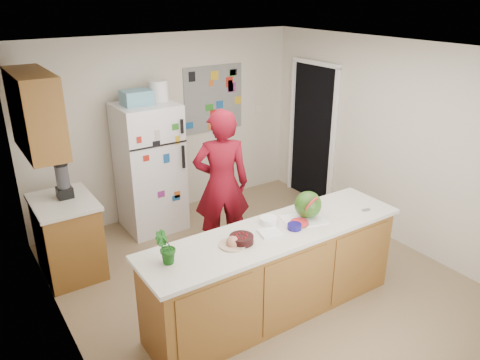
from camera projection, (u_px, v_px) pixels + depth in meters
floor at (260, 281)px, 5.23m from camera, size 4.00×4.50×0.02m
wall_back at (167, 126)px, 6.49m from camera, size 4.00×0.02×2.50m
wall_left at (58, 229)px, 3.72m from camera, size 0.02×4.50×2.50m
wall_right at (394, 144)px, 5.77m from camera, size 0.02×4.50×2.50m
ceiling at (265, 49)px, 4.27m from camera, size 4.00×4.50×0.02m
doorway at (313, 134)px, 6.97m from camera, size 0.03×0.85×2.04m
peninsula_base at (274, 274)px, 4.57m from camera, size 2.60×0.62×0.88m
peninsula_top at (276, 233)px, 4.39m from camera, size 2.68×0.70×0.04m
side_counter_base at (68, 238)px, 5.24m from camera, size 0.60×0.80×0.86m
side_counter_top at (63, 202)px, 5.07m from camera, size 0.64×0.84×0.04m
upper_cabinets at (35, 113)px, 4.57m from camera, size 0.35×1.00×0.80m
refrigerator at (150, 168)px, 6.12m from camera, size 0.75×0.70×1.70m
fridge_top_bin at (136, 98)px, 5.71m from camera, size 0.35×0.28×0.18m
photo_collage at (214, 99)px, 6.74m from camera, size 0.95×0.01×0.95m
person at (222, 185)px, 5.46m from camera, size 0.78×0.66×1.81m
blender_appliance at (63, 181)px, 5.06m from camera, size 0.14×0.14×0.38m
cutting_board at (304, 220)px, 4.58m from camera, size 0.47×0.40×0.01m
watermelon at (308, 205)px, 4.57m from camera, size 0.27×0.27×0.27m
watermelon_slice at (299, 223)px, 4.48m from camera, size 0.17×0.17×0.02m
cherry_bowl at (241, 239)px, 4.16m from camera, size 0.26×0.26×0.07m
white_bowl at (268, 220)px, 4.51m from camera, size 0.20×0.20×0.06m
cobalt_bowl at (294, 227)px, 4.41m from camera, size 0.16×0.16×0.05m
plate at (233, 245)px, 4.13m from camera, size 0.32×0.32×0.02m
paper_towel at (270, 233)px, 4.32m from camera, size 0.23×0.21×0.02m
keys at (366, 210)px, 4.78m from camera, size 0.09×0.05×0.01m
potted_plant at (166, 248)px, 3.81m from camera, size 0.18×0.15×0.30m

